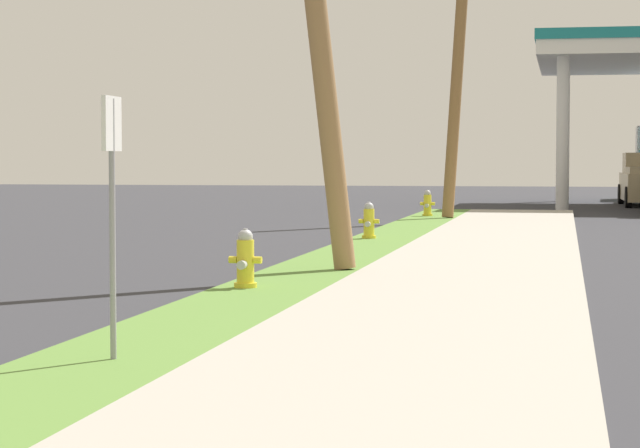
{
  "coord_description": "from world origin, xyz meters",
  "views": [
    {
      "loc": [
        4.33,
        -0.58,
        1.74
      ],
      "look_at": [
        0.87,
        17.25,
        0.8
      ],
      "focal_mm": 70.74,
      "sensor_mm": 36.0,
      "label": 1
    }
  ],
  "objects_px": {
    "fire_hydrant_second": "(245,262)",
    "fire_hydrant_fourth": "(427,204)",
    "utility_pole_background": "(459,51)",
    "street_sign_post": "(112,172)",
    "fire_hydrant_third": "(369,222)"
  },
  "relations": [
    {
      "from": "fire_hydrant_second",
      "to": "fire_hydrant_third",
      "type": "relative_size",
      "value": 1.0
    },
    {
      "from": "utility_pole_background",
      "to": "street_sign_post",
      "type": "xyz_separation_m",
      "value": [
        -0.67,
        -25.37,
        -3.07
      ]
    },
    {
      "from": "street_sign_post",
      "to": "utility_pole_background",
      "type": "bearing_deg",
      "value": 88.5
    },
    {
      "from": "fire_hydrant_second",
      "to": "fire_hydrant_fourth",
      "type": "relative_size",
      "value": 1.0
    },
    {
      "from": "street_sign_post",
      "to": "fire_hydrant_fourth",
      "type": "bearing_deg",
      "value": 90.54
    },
    {
      "from": "fire_hydrant_fourth",
      "to": "utility_pole_background",
      "type": "height_order",
      "value": "utility_pole_background"
    },
    {
      "from": "fire_hydrant_third",
      "to": "utility_pole_background",
      "type": "relative_size",
      "value": 0.08
    },
    {
      "from": "fire_hydrant_second",
      "to": "street_sign_post",
      "type": "height_order",
      "value": "street_sign_post"
    },
    {
      "from": "utility_pole_background",
      "to": "street_sign_post",
      "type": "bearing_deg",
      "value": -91.5
    },
    {
      "from": "fire_hydrant_second",
      "to": "fire_hydrant_fourth",
      "type": "xyz_separation_m",
      "value": [
        0.12,
        20.31,
        0.0
      ]
    },
    {
      "from": "fire_hydrant_third",
      "to": "utility_pole_background",
      "type": "bearing_deg",
      "value": 84.06
    },
    {
      "from": "fire_hydrant_second",
      "to": "utility_pole_background",
      "type": "xyz_separation_m",
      "value": [
        1.03,
        19.66,
        4.26
      ]
    },
    {
      "from": "fire_hydrant_fourth",
      "to": "street_sign_post",
      "type": "height_order",
      "value": "street_sign_post"
    },
    {
      "from": "street_sign_post",
      "to": "fire_hydrant_second",
      "type": "bearing_deg",
      "value": 93.66
    },
    {
      "from": "fire_hydrant_second",
      "to": "utility_pole_background",
      "type": "height_order",
      "value": "utility_pole_background"
    }
  ]
}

